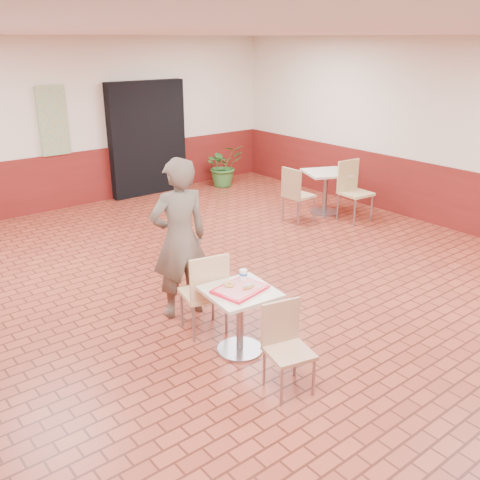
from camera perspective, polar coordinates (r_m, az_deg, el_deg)
room_shell at (r=6.13m, az=2.76°, el=7.02°), size 8.01×10.01×3.01m
wainscot_band at (r=6.44m, az=2.61°, el=-1.66°), size 8.00×10.00×1.00m
corridor_doorway at (r=10.82m, az=-9.84°, el=10.60°), size 1.60×0.22×2.20m
promo_poster at (r=10.07m, az=-19.33°, el=11.90°), size 0.50×0.03×1.20m
main_table at (r=5.27m, az=-0.00°, el=-7.54°), size 0.64×0.64×0.67m
chair_main_front at (r=4.79m, az=4.88°, el=-10.80°), size 0.45×0.45×0.81m
chair_main_back at (r=5.56m, az=-3.67°, el=-5.30°), size 0.51×0.51×0.92m
customer at (r=5.85m, az=-6.47°, el=0.10°), size 0.72×0.54×1.81m
serving_tray at (r=5.17m, az=-0.00°, el=-5.26°), size 0.48×0.37×0.03m
ring_donut at (r=5.18m, az=-1.16°, el=-4.79°), size 0.11×0.11×0.03m
long_john_donut at (r=5.14m, az=0.88°, el=-5.01°), size 0.14×0.07×0.04m
paper_cup at (r=5.32m, az=0.36°, el=-3.67°), size 0.08×0.08×0.10m
second_table at (r=9.62m, az=9.11°, el=5.79°), size 0.72×0.72×0.76m
chair_second_left at (r=9.08m, az=5.97°, el=5.13°), size 0.45×0.45×0.94m
chair_second_front at (r=9.35m, az=11.90°, el=5.52°), size 0.50×0.50×1.02m
potted_plant at (r=11.35m, az=-1.78°, el=7.95°), size 0.88×0.80×0.88m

